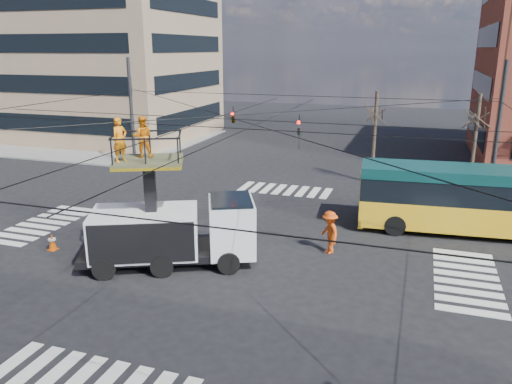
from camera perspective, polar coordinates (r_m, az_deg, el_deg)
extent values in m
plane|color=black|center=(22.49, -3.42, -6.39)|extent=(120.00, 120.00, 0.00)
cube|color=slate|center=(50.24, -17.03, 5.62)|extent=(18.00, 18.00, 0.12)
cube|color=black|center=(46.60, -21.80, 7.25)|extent=(15.30, 0.12, 1.50)
cube|color=black|center=(48.41, -7.32, 8.55)|extent=(0.12, 13.60, 1.50)
cube|color=black|center=(46.27, -22.23, 11.32)|extent=(15.30, 0.12, 1.50)
cube|color=black|center=(48.10, -7.47, 12.49)|extent=(0.12, 13.60, 1.50)
cube|color=black|center=(46.18, -22.68, 15.43)|extent=(15.30, 0.12, 1.50)
cube|color=black|center=(48.01, -7.61, 16.46)|extent=(0.12, 13.60, 1.50)
cube|color=black|center=(46.32, -23.15, 19.53)|extent=(15.30, 0.12, 1.50)
cube|color=black|center=(48.15, -7.77, 20.42)|extent=(0.12, 13.60, 1.50)
cube|color=black|center=(43.90, 23.84, 6.70)|extent=(0.12, 13.60, 1.58)
cube|color=black|center=(43.55, 24.37, 11.23)|extent=(0.12, 13.60, 1.57)
cube|color=black|center=(43.48, 24.92, 15.81)|extent=(0.12, 13.60, 1.57)
cylinder|color=#2D2D30|center=(31.88, 25.89, 6.21)|extent=(0.24, 0.24, 8.00)
cylinder|color=#2D2D30|center=(37.30, -14.02, 8.56)|extent=(0.24, 0.24, 8.00)
cylinder|color=black|center=(32.35, 4.42, 10.93)|extent=(24.00, 0.03, 0.03)
cylinder|color=black|center=(20.96, -3.69, 8.68)|extent=(24.02, 24.02, 0.03)
cylinder|color=black|center=(20.96, -3.69, 8.68)|extent=(24.02, 24.02, 0.03)
cylinder|color=black|center=(19.91, -4.98, 7.39)|extent=(24.00, 0.03, 0.03)
cylinder|color=black|center=(22.11, -2.50, 8.30)|extent=(24.00, 0.03, 0.03)
cylinder|color=black|center=(21.49, -6.67, 7.72)|extent=(0.03, 24.00, 0.03)
cylinder|color=black|center=(20.60, -0.55, 7.46)|extent=(0.03, 24.00, 0.03)
imported|color=black|center=(23.15, 4.96, 7.36)|extent=(0.16, 0.20, 1.00)
imported|color=black|center=(26.19, -2.61, 8.97)|extent=(0.26, 1.24, 0.50)
cylinder|color=#382B21|center=(33.36, 13.37, 6.02)|extent=(0.24, 0.24, 6.00)
cylinder|color=#382B21|center=(33.39, 23.69, 5.11)|extent=(0.24, 0.24, 6.00)
cube|color=black|center=(20.96, -9.94, -6.73)|extent=(7.28, 4.91, 0.30)
cube|color=silver|center=(20.56, -2.81, -3.95)|extent=(2.63, 2.93, 2.20)
cube|color=black|center=(20.30, -2.84, -1.83)|extent=(2.41, 2.76, 0.80)
cube|color=silver|center=(20.71, -12.55, -4.48)|extent=(4.86, 4.02, 1.80)
cylinder|color=black|center=(19.90, -3.15, -8.08)|extent=(0.96, 0.69, 0.90)
cylinder|color=black|center=(22.02, -3.47, -5.64)|extent=(0.96, 0.69, 0.90)
cylinder|color=black|center=(19.96, -10.70, -8.28)|extent=(0.96, 0.69, 0.90)
cylinder|color=black|center=(22.07, -10.26, -5.82)|extent=(0.96, 0.69, 0.90)
cylinder|color=black|center=(20.27, -16.97, -8.34)|extent=(0.96, 0.69, 0.90)
cylinder|color=black|center=(22.35, -15.92, -5.92)|extent=(0.96, 0.69, 0.90)
cube|color=black|center=(20.22, -11.95, -0.60)|extent=(0.60, 0.60, 3.01)
cube|color=#494F2F|center=(19.85, -12.20, 3.56)|extent=(3.24, 2.99, 0.12)
cube|color=yellow|center=(19.88, -12.18, 3.23)|extent=(3.24, 2.99, 0.12)
imported|color=orange|center=(19.45, -15.30, 5.79)|extent=(0.59, 0.71, 1.67)
imported|color=orange|center=(20.05, -12.87, 6.19)|extent=(0.99, 0.92, 1.63)
cube|color=gold|center=(26.12, 24.40, -2.40)|extent=(11.61, 3.58, 1.30)
cube|color=black|center=(25.80, 24.71, 0.13)|extent=(11.61, 3.53, 1.10)
cube|color=#0C3636|center=(25.61, 24.92, 1.85)|extent=(11.61, 3.58, 0.50)
cube|color=gold|center=(25.40, 12.09, -0.25)|extent=(0.46, 2.48, 2.80)
cube|color=black|center=(25.74, 11.83, -2.69)|extent=(0.37, 2.60, 0.30)
cube|color=gold|center=(25.09, 12.48, 2.48)|extent=(0.24, 1.60, 0.35)
cylinder|color=black|center=(24.64, 15.61, -3.70)|extent=(1.02, 0.39, 1.00)
cylinder|color=black|center=(26.88, 15.47, -2.03)|extent=(1.02, 0.39, 1.00)
cone|color=#DD4E09|center=(23.88, -22.27, -5.28)|extent=(0.36, 0.36, 0.76)
imported|color=orange|center=(22.90, -14.42, -4.22)|extent=(0.55, 1.03, 1.68)
imported|color=#E1490E|center=(21.84, 8.40, -4.57)|extent=(1.30, 1.41, 1.90)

